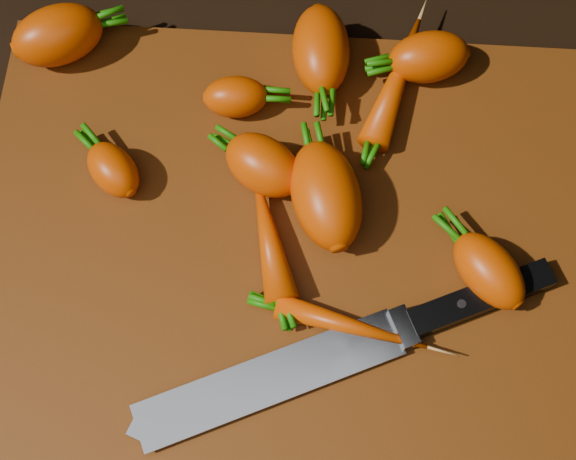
{
  "coord_description": "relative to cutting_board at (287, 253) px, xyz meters",
  "views": [
    {
      "loc": [
        0.01,
        -0.21,
        0.6
      ],
      "look_at": [
        0.0,
        0.01,
        0.03
      ],
      "focal_mm": 50.0,
      "sensor_mm": 36.0,
      "label": 1
    }
  ],
  "objects": [
    {
      "name": "carrot_4",
      "position": [
        0.11,
        0.17,
        0.03
      ],
      "size": [
        0.08,
        0.06,
        0.04
      ],
      "primitive_type": "ellipsoid",
      "rotation": [
        0.0,
        0.0,
        3.38
      ],
      "color": "#DD4300",
      "rests_on": "cutting_board"
    },
    {
      "name": "carrot_6",
      "position": [
        0.15,
        -0.01,
        0.03
      ],
      "size": [
        0.07,
        0.08,
        0.04
      ],
      "primitive_type": "ellipsoid",
      "rotation": [
        0.0,
        0.0,
        2.25
      ],
      "color": "#DD4300",
      "rests_on": "cutting_board"
    },
    {
      "name": "carrot_2",
      "position": [
        0.02,
        0.17,
        0.03
      ],
      "size": [
        0.06,
        0.09,
        0.05
      ],
      "primitive_type": "ellipsoid",
      "rotation": [
        0.0,
        0.0,
        -1.47
      ],
      "color": "#DD4300",
      "rests_on": "cutting_board"
    },
    {
      "name": "cutting_board",
      "position": [
        0.0,
        0.0,
        0.0
      ],
      "size": [
        0.5,
        0.4,
        0.01
      ],
      "primitive_type": "cube",
      "color": "#7B370A",
      "rests_on": "ground"
    },
    {
      "name": "carrot_7",
      "position": [
        0.08,
        0.15,
        0.02
      ],
      "size": [
        0.06,
        0.13,
        0.03
      ],
      "primitive_type": "ellipsoid",
      "rotation": [
        0.0,
        0.0,
        1.28
      ],
      "color": "#DD4300",
      "rests_on": "cutting_board"
    },
    {
      "name": "carrot_10",
      "position": [
        -0.14,
        0.05,
        0.02
      ],
      "size": [
        0.06,
        0.06,
        0.03
      ],
      "primitive_type": "ellipsoid",
      "rotation": [
        0.0,
        0.0,
        2.3
      ],
      "color": "#DD4300",
      "rests_on": "cutting_board"
    },
    {
      "name": "carrot_0",
      "position": [
        -0.2,
        0.17,
        0.03
      ],
      "size": [
        0.09,
        0.08,
        0.05
      ],
      "primitive_type": "ellipsoid",
      "rotation": [
        0.0,
        0.0,
        0.46
      ],
      "color": "#DD4300",
      "rests_on": "cutting_board"
    },
    {
      "name": "carrot_3",
      "position": [
        0.03,
        0.04,
        0.03
      ],
      "size": [
        0.08,
        0.1,
        0.05
      ],
      "primitive_type": "ellipsoid",
      "rotation": [
        0.0,
        0.0,
        1.84
      ],
      "color": "#DD4300",
      "rests_on": "cutting_board"
    },
    {
      "name": "carrot_9",
      "position": [
        -0.01,
        0.0,
        0.02
      ],
      "size": [
        0.05,
        0.11,
        0.03
      ],
      "primitive_type": "ellipsoid",
      "rotation": [
        0.0,
        0.0,
        1.84
      ],
      "color": "#DD4300",
      "rests_on": "cutting_board"
    },
    {
      "name": "ground",
      "position": [
        0.0,
        0.0,
        -0.01
      ],
      "size": [
        2.0,
        2.0,
        0.01
      ],
      "primitive_type": "cube",
      "color": "black"
    },
    {
      "name": "carrot_1",
      "position": [
        -0.02,
        0.06,
        0.03
      ],
      "size": [
        0.08,
        0.07,
        0.04
      ],
      "primitive_type": "ellipsoid",
      "rotation": [
        0.0,
        0.0,
        2.58
      ],
      "color": "#DD4300",
      "rests_on": "cutting_board"
    },
    {
      "name": "carrot_5",
      "position": [
        -0.05,
        0.12,
        0.02
      ],
      "size": [
        0.06,
        0.04,
        0.03
      ],
      "primitive_type": "ellipsoid",
      "rotation": [
        0.0,
        0.0,
        0.1
      ],
      "color": "#DD4300",
      "rests_on": "cutting_board"
    },
    {
      "name": "carrot_8",
      "position": [
        0.05,
        -0.06,
        0.02
      ],
      "size": [
        0.12,
        0.04,
        0.02
      ],
      "primitive_type": "ellipsoid",
      "rotation": [
        0.0,
        0.0,
        -0.22
      ],
      "color": "#DD4300",
      "rests_on": "cutting_board"
    },
    {
      "name": "knife",
      "position": [
        0.01,
        -0.1,
        0.01
      ],
      "size": [
        0.31,
        0.16,
        0.02
      ],
      "rotation": [
        0.0,
        0.0,
        0.43
      ],
      "color": "gray",
      "rests_on": "cutting_board"
    }
  ]
}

